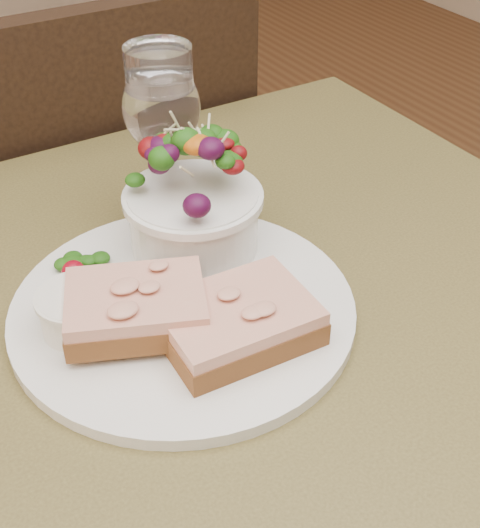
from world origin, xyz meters
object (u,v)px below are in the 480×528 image
dinner_plate (183,309)px  salad_bowl (193,195)px  wine_glass (162,113)px  chair_far (104,308)px  ramekin (79,310)px  cafe_table (243,402)px  sandwich_front (237,321)px  sandwich_back (136,307)px

dinner_plate → salad_bowl: 0.11m
wine_glass → chair_far: bearing=83.6°
dinner_plate → ramekin: bearing=169.0°
cafe_table → sandwich_front: 0.13m
sandwich_front → salad_bowl: 0.14m
ramekin → wine_glass: bearing=41.0°
chair_far → salad_bowl: chair_far is taller
chair_far → sandwich_back: bearing=75.5°
sandwich_back → wine_glass: (0.11, 0.15, 0.09)m
dinner_plate → wine_glass: wine_glass is taller
dinner_plate → wine_glass: bearing=68.1°
cafe_table → dinner_plate: size_ratio=2.60×
sandwich_front → sandwich_back: size_ratio=0.92×
cafe_table → chair_far: 0.71m
salad_bowl → cafe_table: bearing=-96.2°
sandwich_front → sandwich_back: (-0.07, 0.05, 0.01)m
sandwich_front → salad_bowl: (0.03, 0.13, 0.04)m
cafe_table → wine_glass: wine_glass is taller
sandwich_front → salad_bowl: salad_bowl is taller
chair_far → dinner_plate: 0.74m
chair_far → salad_bowl: (-0.05, -0.49, 0.53)m
sandwich_back → salad_bowl: size_ratio=1.11×
sandwich_front → ramekin: 0.13m
ramekin → sandwich_back: bearing=-32.7°
chair_far → dinner_plate: bearing=79.8°
dinner_plate → wine_glass: 0.20m
chair_far → wine_glass: 0.72m
sandwich_back → sandwich_front: bearing=-15.0°
dinner_plate → salad_bowl: (0.05, 0.07, 0.07)m
sandwich_back → salad_bowl: (0.10, 0.08, 0.04)m
wine_glass → sandwich_back: bearing=-124.4°
cafe_table → salad_bowl: salad_bowl is taller
ramekin → wine_glass: size_ratio=0.37×
cafe_table → dinner_plate: (-0.04, 0.04, 0.11)m
sandwich_back → ramekin: size_ratio=2.17×
sandwich_front → salad_bowl: bearing=79.2°
sandwich_back → wine_glass: bearing=78.0°
dinner_plate → salad_bowl: bearing=54.7°
cafe_table → ramekin: bearing=156.2°
ramekin → wine_glass: wine_glass is taller
wine_glass → ramekin: bearing=-139.0°
sandwich_front → wine_glass: wine_glass is taller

